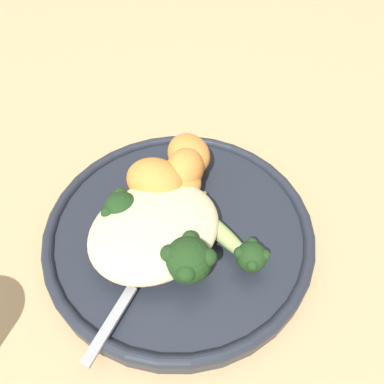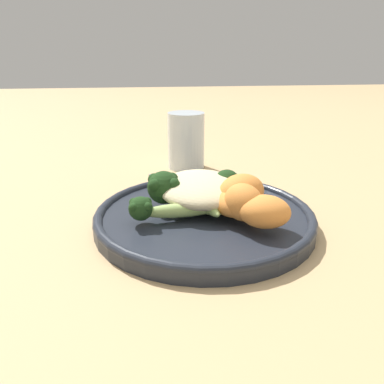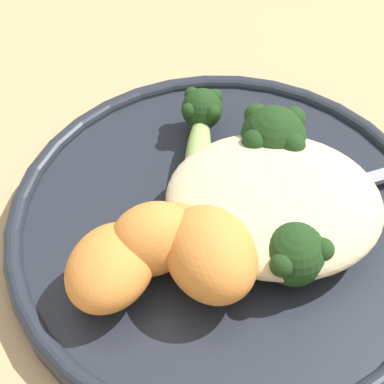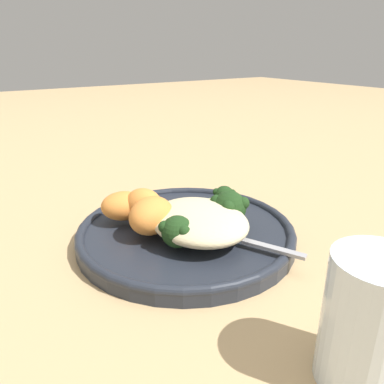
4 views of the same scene
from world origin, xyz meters
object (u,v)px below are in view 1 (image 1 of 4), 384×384
Objects in this scene: broccoli_stalk_3 at (233,242)px; sweet_potato_chunk_0 at (185,170)px; broccoli_stalk_1 at (158,238)px; broccoli_stalk_2 at (189,255)px; quinoa_mound at (152,226)px; sweet_potato_chunk_3 at (155,181)px; broccoli_stalk_0 at (131,210)px; sweet_potato_chunk_1 at (178,186)px; plate at (180,230)px; sweet_potato_chunk_2 at (189,154)px; spoon at (139,275)px.

sweet_potato_chunk_0 reaches higher than broccoli_stalk_3.
broccoli_stalk_2 reaches higher than broccoli_stalk_1.
sweet_potato_chunk_3 is (0.03, 0.04, 0.01)m from quinoa_mound.
broccoli_stalk_0 is 0.04m from broccoli_stalk_1.
sweet_potato_chunk_1 is (-0.02, -0.01, -0.01)m from sweet_potato_chunk_0.
broccoli_stalk_0 is 0.04m from sweet_potato_chunk_3.
plate is 2.55× the size of broccoli_stalk_3.
broccoli_stalk_2 is at bearing -126.16° from sweet_potato_chunk_0.
sweet_potato_chunk_1 is (0.02, 0.03, 0.03)m from plate.
plate is 5.47× the size of sweet_potato_chunk_0.
sweet_potato_chunk_3 is (0.03, 0.09, 0.00)m from broccoli_stalk_2.
broccoli_stalk_1 reaches higher than plate.
sweet_potato_chunk_3 is at bearing 50.41° from quinoa_mound.
quinoa_mound is 1.46× the size of broccoli_stalk_2.
broccoli_stalk_1 is 1.35× the size of broccoli_stalk_2.
sweet_potato_chunk_1 reaches higher than broccoli_stalk_3.
sweet_potato_chunk_3 is at bearing 168.86° from sweet_potato_chunk_0.
broccoli_stalk_3 is at bearing -100.05° from sweet_potato_chunk_0.
broccoli_stalk_3 is 1.86× the size of sweet_potato_chunk_2.
broccoli_stalk_2 reaches higher than broccoli_stalk_3.
broccoli_stalk_1 is 1.93× the size of sweet_potato_chunk_3.
sweet_potato_chunk_2 is (0.08, 0.10, -0.00)m from broccoli_stalk_2.
broccoli_stalk_0 reaches higher than broccoli_stalk_3.
sweet_potato_chunk_3 is (-0.05, -0.01, 0.00)m from sweet_potato_chunk_2.
broccoli_stalk_3 is (0.02, -0.06, 0.02)m from plate.
sweet_potato_chunk_1 is at bearing 176.91° from broccoli_stalk_3.
quinoa_mound reaches higher than spoon.
broccoli_stalk_3 is 0.95× the size of spoon.
sweet_potato_chunk_1 is 0.10m from spoon.
sweet_potato_chunk_2 is 0.06m from sweet_potato_chunk_3.
broccoli_stalk_2 is 1.77× the size of sweet_potato_chunk_0.
broccoli_stalk_3 is 0.09m from sweet_potato_chunk_1.
sweet_potato_chunk_1 is at bearing -149.88° from sweet_potato_chunk_0.
spoon reaches higher than plate.
sweet_potato_chunk_2 is (0.06, 0.06, 0.03)m from plate.
sweet_potato_chunk_1 is 0.05m from sweet_potato_chunk_2.
quinoa_mound is 1.15× the size of spoon.
broccoli_stalk_2 is at bearing 92.27° from broccoli_stalk_1.
sweet_potato_chunk_1 is 0.91× the size of sweet_potato_chunk_3.
broccoli_stalk_3 is 1.74× the size of sweet_potato_chunk_3.
sweet_potato_chunk_2 is at bearing 42.48° from sweet_potato_chunk_0.
broccoli_stalk_1 is 0.11m from sweet_potato_chunk_2.
sweet_potato_chunk_3 reaches higher than broccoli_stalk_3.
spoon is at bearing 93.04° from broccoli_stalk_0.
quinoa_mound is 1.09× the size of broccoli_stalk_1.
broccoli_stalk_0 is 0.84× the size of broccoli_stalk_3.
broccoli_stalk_1 is 0.08m from sweet_potato_chunk_0.
sweet_potato_chunk_2 is at bearing 12.80° from sweet_potato_chunk_3.
quinoa_mound is 0.05m from spoon.
broccoli_stalk_2 is at bearing -121.43° from sweet_potato_chunk_1.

